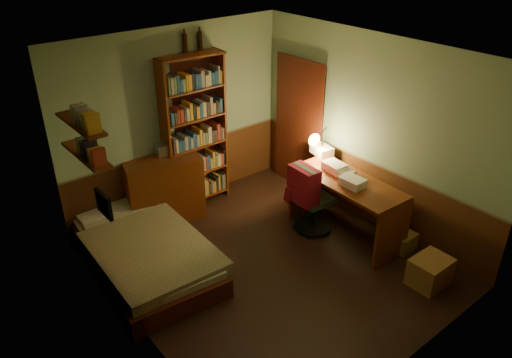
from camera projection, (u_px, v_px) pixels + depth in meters
floor at (269, 265)px, 6.22m from camera, size 3.50×4.00×0.02m
ceiling at (272, 55)px, 4.98m from camera, size 3.50×4.00×0.02m
wall_back at (176, 120)px, 6.97m from camera, size 3.50×0.02×2.60m
wall_left at (126, 227)px, 4.61m from camera, size 0.02×4.00×2.60m
wall_right at (371, 133)px, 6.58m from camera, size 0.02×4.00×2.60m
wall_front at (425, 256)px, 4.23m from camera, size 3.50×0.02×2.60m
doorway at (300, 126)px, 7.59m from camera, size 0.06×0.90×2.00m
door_trim at (298, 126)px, 7.57m from camera, size 0.02×0.98×2.08m
bed at (143, 243)px, 6.05m from camera, size 1.38×2.30×0.65m
dresser at (164, 189)px, 6.96m from camera, size 1.13×0.77×0.92m
mini_stereo at (166, 148)px, 6.88m from camera, size 0.33×0.27×0.16m
bookshelf at (195, 133)px, 7.05m from camera, size 0.98×0.38×2.23m
bottle_left at (185, 43)px, 6.54m from camera, size 0.08×0.08×0.25m
bottle_right at (200, 41)px, 6.67m from camera, size 0.08×0.08×0.24m
desk at (346, 208)px, 6.60m from camera, size 0.70×1.57×0.83m
paper_stack at (322, 150)px, 7.07m from camera, size 0.28×0.34×0.12m
desk_lamp at (322, 137)px, 6.97m from camera, size 0.19×0.19×0.52m
office_chair at (314, 195)px, 6.66m from camera, size 0.56×0.50×1.07m
red_jacket at (316, 153)px, 5.98m from camera, size 0.27×0.44×0.50m
wall_shelf_lower at (86, 155)px, 5.29m from camera, size 0.20×0.90×0.03m
wall_shelf_upper at (80, 124)px, 5.12m from camera, size 0.20×0.90×0.03m
framed_picture at (104, 204)px, 5.07m from camera, size 0.04×0.32×0.26m
cardboard_box_a at (430, 272)px, 5.81m from camera, size 0.46×0.37×0.34m
cardboard_box_b at (403, 241)px, 6.45m from camera, size 0.31×0.26×0.22m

